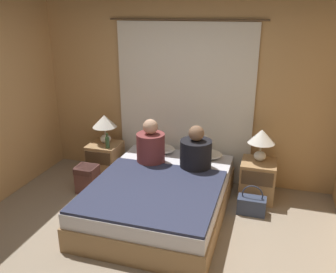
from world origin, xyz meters
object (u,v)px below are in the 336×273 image
(lamp_left, at_px, (105,123))
(person_right_in_bed, at_px, (196,152))
(bed, at_px, (161,197))
(pillow_right, at_px, (202,153))
(beer_bottle_on_left_stand, at_px, (107,142))
(backpack_on_floor, at_px, (87,177))
(nightstand_left, at_px, (105,160))
(nightstand_right, at_px, (257,180))
(lamp_right, at_px, (261,139))
(pillow_left, at_px, (156,148))
(person_left_in_bed, at_px, (151,146))
(handbag_on_floor, at_px, (252,205))

(lamp_left, bearing_deg, person_right_in_bed, -12.68)
(bed, bearing_deg, pillow_right, 67.97)
(beer_bottle_on_left_stand, bearing_deg, backpack_on_floor, -110.50)
(nightstand_left, distance_m, lamp_left, 0.56)
(nightstand_left, relative_size, backpack_on_floor, 1.36)
(bed, xyz_separation_m, person_right_in_bed, (0.32, 0.46, 0.45))
(nightstand_right, height_order, pillow_right, pillow_right)
(nightstand_left, height_order, person_right_in_bed, person_right_in_bed)
(nightstand_right, distance_m, beer_bottle_on_left_stand, 2.11)
(lamp_right, bearing_deg, bed, -144.75)
(bed, xyz_separation_m, backpack_on_floor, (-1.12, 0.22, -0.00))
(nightstand_left, bearing_deg, pillow_left, 7.64)
(pillow_right, bearing_deg, beer_bottle_on_left_stand, -169.96)
(person_left_in_bed, xyz_separation_m, beer_bottle_on_left_stand, (-0.70, 0.14, -0.08))
(pillow_left, height_order, person_right_in_bed, person_right_in_bed)
(beer_bottle_on_left_stand, xyz_separation_m, backpack_on_floor, (-0.14, -0.38, -0.39))
(nightstand_left, xyz_separation_m, backpack_on_floor, (-0.02, -0.51, -0.05))
(nightstand_right, height_order, person_left_in_bed, person_left_in_bed)
(bed, relative_size, handbag_on_floor, 5.40)
(lamp_right, distance_m, person_left_in_bed, 1.43)
(pillow_right, height_order, person_right_in_bed, person_right_in_bed)
(pillow_right, distance_m, person_left_in_bed, 0.74)
(bed, distance_m, lamp_right, 1.47)
(bed, relative_size, lamp_left, 4.88)
(bed, xyz_separation_m, pillow_right, (0.34, 0.83, 0.29))
(bed, relative_size, pillow_left, 3.74)
(nightstand_left, bearing_deg, bed, -33.47)
(bed, bearing_deg, lamp_left, 144.75)
(lamp_right, relative_size, pillow_right, 0.77)
(nightstand_left, bearing_deg, person_left_in_bed, -18.27)
(nightstand_right, xyz_separation_m, handbag_on_floor, (-0.03, -0.41, -0.14))
(lamp_right, distance_m, person_right_in_bed, 0.85)
(lamp_left, height_order, beer_bottle_on_left_stand, lamp_left)
(lamp_left, height_order, person_left_in_bed, person_left_in_bed)
(lamp_right, relative_size, person_right_in_bed, 0.73)
(nightstand_right, bearing_deg, pillow_left, 175.91)
(person_right_in_bed, bearing_deg, bed, -125.16)
(bed, bearing_deg, person_right_in_bed, 54.84)
(pillow_left, height_order, pillow_right, same)
(beer_bottle_on_left_stand, bearing_deg, handbag_on_floor, -7.80)
(nightstand_left, bearing_deg, lamp_right, 1.31)
(backpack_on_floor, bearing_deg, person_left_in_bed, 15.85)
(lamp_left, height_order, pillow_right, lamp_left)
(bed, relative_size, nightstand_left, 3.95)
(person_left_in_bed, distance_m, person_right_in_bed, 0.61)
(nightstand_right, relative_size, lamp_right, 1.24)
(pillow_left, bearing_deg, nightstand_right, -4.09)
(bed, distance_m, nightstand_left, 1.32)
(lamp_right, height_order, person_left_in_bed, person_left_in_bed)
(nightstand_right, bearing_deg, backpack_on_floor, -167.12)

